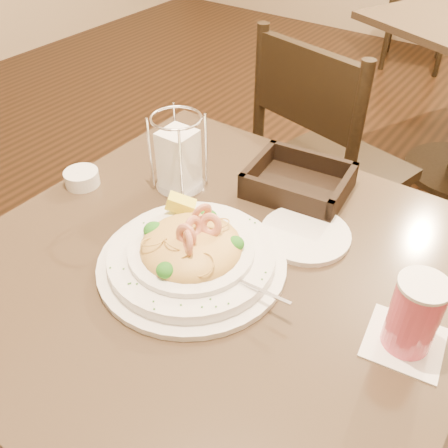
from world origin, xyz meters
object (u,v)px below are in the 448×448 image
Objects in this scene: pasta_bowl at (192,253)px; butter_ramekin at (82,178)px; main_table at (219,340)px; bread_basket at (298,183)px; drink_glass at (414,315)px; dining_chair_near at (324,164)px; side_plate at (305,234)px; napkin_caddy at (179,158)px.

pasta_bowl is 0.37m from butter_ramekin.
bread_basket reaches higher than main_table.
pasta_bowl is 2.88× the size of drink_glass.
side_plate is (0.24, -0.61, 0.24)m from dining_chair_near.
napkin_caddy is 0.32m from side_plate.
butter_ramekin is at bearing -146.36° from napkin_caddy.
drink_glass reaches higher than butter_ramekin.
side_plate is 2.32× the size of butter_ramekin.
main_table is 6.70× the size of drink_glass.
bread_basket reaches higher than butter_ramekin.
bread_basket is 0.48m from butter_ramekin.
dining_chair_near is 5.20× the size of side_plate.
pasta_bowl is at bearing -45.60° from napkin_caddy.
drink_glass is at bearing -37.79° from bread_basket.
dining_chair_near is (-0.14, 0.77, -0.00)m from main_table.
main_table is at bearing 44.67° from pasta_bowl.
pasta_bowl is 0.26m from napkin_caddy.
bread_basket is 0.16m from side_plate.
napkin_caddy is 2.26× the size of butter_ramekin.
dining_chair_near is at bearing 70.68° from butter_ramekin.
bread_basket is 1.29× the size of side_plate.
drink_glass is 0.29m from side_plate.
dining_chair_near is 0.70m from side_plate.
main_table is at bearing -91.57° from bread_basket.
napkin_caddy is (-0.18, 0.19, 0.04)m from pasta_bowl.
bread_basket is 3.00× the size of butter_ramekin.
drink_glass reaches higher than side_plate.
napkin_caddy reaches higher than side_plate.
side_plate is at bearing 56.33° from pasta_bowl.
napkin_caddy is at bearing -148.44° from bread_basket.
napkin_caddy is at bearing 96.60° from dining_chair_near.
bread_basket is 0.27m from napkin_caddy.
drink_glass is at bearing -12.68° from napkin_caddy.
pasta_bowl is at bearing 111.02° from dining_chair_near.
main_table is at bearing -175.95° from drink_glass.
main_table is at bearing -35.13° from napkin_caddy.
butter_ramekin is (-0.75, 0.00, -0.05)m from drink_glass.
dining_chair_near is 6.93× the size of drink_glass.
dining_chair_near is 12.07× the size of butter_ramekin.
drink_glass is at bearing -0.29° from butter_ramekin.
pasta_bowl is at bearing -123.67° from side_plate.
napkin_caddy reaches higher than bread_basket.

